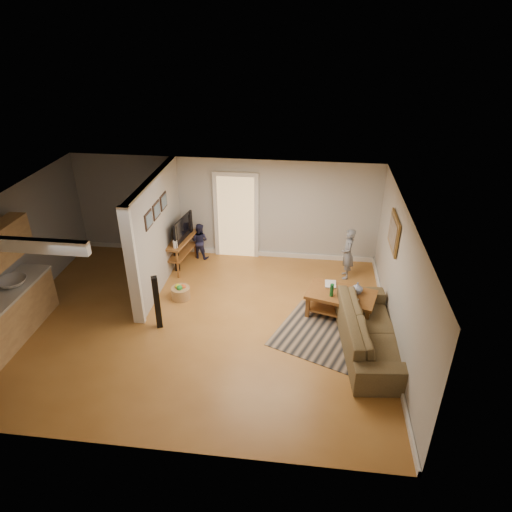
# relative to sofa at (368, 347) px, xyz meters

# --- Properties ---
(ground) EXTENTS (7.50, 7.50, 0.00)m
(ground) POSITION_rel_sofa_xyz_m (-3.30, 0.34, 0.00)
(ground) COLOR #945B25
(ground) RESTS_ON ground
(room_shell) EXTENTS (7.54, 6.02, 2.52)m
(room_shell) POSITION_rel_sofa_xyz_m (-4.37, 0.77, 1.46)
(room_shell) COLOR #B3B0AB
(room_shell) RESTS_ON ground
(area_rug) EXTENTS (2.82, 2.48, 0.01)m
(area_rug) POSITION_rel_sofa_xyz_m (-0.53, 0.16, 0.01)
(area_rug) COLOR black
(area_rug) RESTS_ON ground
(sofa) EXTENTS (1.25, 2.65, 0.75)m
(sofa) POSITION_rel_sofa_xyz_m (0.00, 0.00, 0.00)
(sofa) COLOR #493A24
(sofa) RESTS_ON ground
(coffee_table) EXTENTS (1.51, 1.12, 0.80)m
(coffee_table) POSITION_rel_sofa_xyz_m (-0.48, 0.97, 0.41)
(coffee_table) COLOR brown
(coffee_table) RESTS_ON ground
(tv_console) EXTENTS (0.63, 1.25, 1.03)m
(tv_console) POSITION_rel_sofa_xyz_m (-4.24, 2.53, 0.68)
(tv_console) COLOR brown
(tv_console) RESTS_ON ground
(speaker_left) EXTENTS (0.15, 0.15, 1.14)m
(speaker_left) POSITION_rel_sofa_xyz_m (-4.06, 0.14, 0.57)
(speaker_left) COLOR black
(speaker_left) RESTS_ON ground
(speaker_right) EXTENTS (0.14, 0.14, 1.14)m
(speaker_right) POSITION_rel_sofa_xyz_m (-4.30, 2.35, 0.57)
(speaker_right) COLOR black
(speaker_right) RESTS_ON ground
(toy_basket) EXTENTS (0.40, 0.40, 0.36)m
(toy_basket) POSITION_rel_sofa_xyz_m (-3.90, 1.17, 0.15)
(toy_basket) COLOR #9F6E45
(toy_basket) RESTS_ON ground
(child) EXTENTS (0.31, 0.45, 1.22)m
(child) POSITION_rel_sofa_xyz_m (-0.30, 2.51, 0.00)
(child) COLOR slate
(child) RESTS_ON ground
(toddler) EXTENTS (0.52, 0.44, 0.93)m
(toddler) POSITION_rel_sofa_xyz_m (-3.90, 3.04, 0.00)
(toddler) COLOR #1E1F3F
(toddler) RESTS_ON ground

